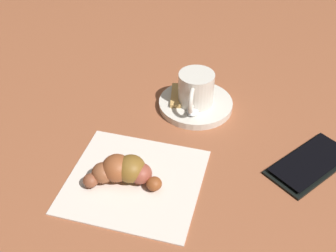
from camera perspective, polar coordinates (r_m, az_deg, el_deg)
The scene contains 8 objects.
ground_plane at distance 0.65m, azimuth 0.73°, elevation -2.14°, with size 1.80×1.80×0.00m, color #985435.
saucer at distance 0.72m, azimuth 3.73°, elevation 2.95°, with size 0.12×0.12×0.01m, color silver.
espresso_cup at distance 0.70m, azimuth 3.78°, elevation 5.02°, with size 0.09×0.06×0.05m.
teaspoon at distance 0.71m, azimuth 4.02°, elevation 3.18°, with size 0.12×0.05×0.01m.
sugar_packet at distance 0.72m, azimuth 1.14°, elevation 4.16°, with size 0.06×0.02×0.01m, color tan.
napkin at distance 0.60m, azimuth -4.54°, elevation -7.30°, with size 0.17×0.18×0.00m, color silver.
croissant at distance 0.58m, azimuth -6.01°, elevation -6.02°, with size 0.08×0.11×0.04m.
cell_phone at distance 0.65m, azimuth 18.62°, elevation -4.73°, with size 0.15×0.11×0.01m.
Camera 1 is at (-0.43, -0.22, 0.44)m, focal length 45.34 mm.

